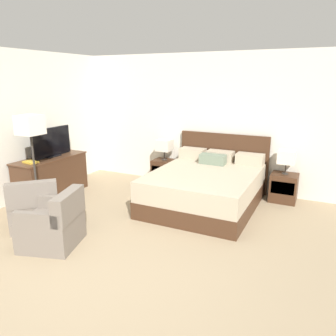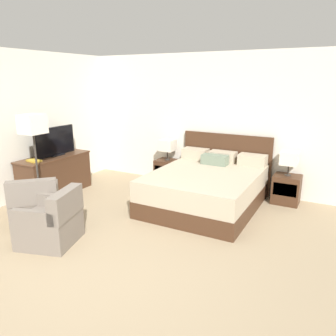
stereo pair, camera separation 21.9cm
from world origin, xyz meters
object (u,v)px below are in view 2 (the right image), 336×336
object	(u,v)px
table_lamp_left	(167,145)
armchair_companion	(52,223)
nightstand_left	(167,172)
bed	(207,187)
book_red_cover	(34,161)
armchair_by_window	(35,206)
tv	(55,142)
floor_lamp	(33,130)
nightstand_right	(286,189)
table_lamp_right	(289,158)
dresser	(55,174)

from	to	relation	value
table_lamp_left	armchair_companion	xyz separation A→B (m)	(-0.10, -3.05, -0.54)
table_lamp_left	armchair_companion	size ratio (longest dim) A/B	0.50
nightstand_left	bed	bearing A→B (deg)	-33.04
nightstand_left	book_red_cover	xyz separation A→B (m)	(-1.59, -2.03, 0.50)
book_red_cover	armchair_by_window	distance (m)	1.15
tv	book_red_cover	size ratio (longest dim) A/B	3.63
tv	floor_lamp	size ratio (longest dim) A/B	0.57
tv	armchair_companion	size ratio (longest dim) A/B	1.08
nightstand_left	table_lamp_left	world-z (taller)	table_lamp_left
table_lamp_left	armchair_companion	bearing A→B (deg)	-91.96
armchair_by_window	nightstand_right	bearing A→B (deg)	40.26
bed	nightstand_left	distance (m)	1.44
table_lamp_left	armchair_companion	world-z (taller)	table_lamp_left
tv	table_lamp_right	bearing A→B (deg)	20.61
dresser	armchair_by_window	size ratio (longest dim) A/B	1.47
table_lamp_left	floor_lamp	bearing A→B (deg)	-117.67
dresser	armchair_companion	size ratio (longest dim) A/B	1.66
dresser	floor_lamp	xyz separation A→B (m)	(0.40, -0.72, 0.98)
nightstand_right	tv	world-z (taller)	tv
bed	tv	xyz separation A→B (m)	(-2.80, -0.72, 0.67)
table_lamp_right	dresser	world-z (taller)	table_lamp_right
nightstand_right	floor_lamp	size ratio (longest dim) A/B	0.32
table_lamp_right	book_red_cover	size ratio (longest dim) A/B	1.70
table_lamp_left	book_red_cover	world-z (taller)	table_lamp_left
table_lamp_left	table_lamp_right	bearing A→B (deg)	0.00
nightstand_right	armchair_by_window	distance (m)	4.22
book_red_cover	floor_lamp	distance (m)	0.77
nightstand_right	dresser	world-z (taller)	dresser
nightstand_right	tv	xyz separation A→B (m)	(-4.01, -1.51, 0.75)
bed	dresser	bearing A→B (deg)	-164.15
table_lamp_left	nightstand_left	bearing A→B (deg)	-90.00
bed	dresser	world-z (taller)	bed
dresser	tv	size ratio (longest dim) A/B	1.54
armchair_by_window	table_lamp_right	bearing A→B (deg)	40.27
armchair_by_window	floor_lamp	xyz separation A→B (m)	(-0.40, 0.43, 1.08)
table_lamp_right	floor_lamp	distance (m)	4.32
book_red_cover	armchair_companion	xyz separation A→B (m)	(1.49, -1.01, -0.47)
nightstand_left	armchair_companion	size ratio (longest dim) A/B	0.60
nightstand_right	table_lamp_left	world-z (taller)	table_lamp_left
bed	tv	distance (m)	2.97
nightstand_left	nightstand_right	world-z (taller)	same
table_lamp_left	tv	xyz separation A→B (m)	(-1.60, -1.51, 0.18)
nightstand_right	floor_lamp	xyz separation A→B (m)	(-3.62, -2.30, 1.11)
nightstand_left	tv	world-z (taller)	tv
table_lamp_left	dresser	world-z (taller)	table_lamp_left
table_lamp_left	floor_lamp	world-z (taller)	floor_lamp
nightstand_right	book_red_cover	xyz separation A→B (m)	(-4.00, -2.03, 0.50)
bed	table_lamp_left	xyz separation A→B (m)	(-1.20, 0.79, 0.49)
nightstand_left	table_lamp_right	size ratio (longest dim) A/B	1.18
dresser	armchair_by_window	distance (m)	1.40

